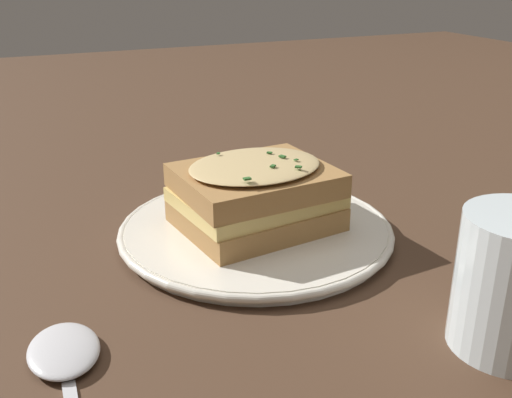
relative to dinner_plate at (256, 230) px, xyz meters
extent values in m
plane|color=#473021|center=(0.03, 0.00, -0.01)|extent=(2.40, 2.40, 0.00)
cylinder|color=silver|center=(0.00, 0.00, 0.00)|extent=(0.24, 0.24, 0.01)
torus|color=silver|center=(0.00, 0.00, 0.00)|extent=(0.25, 0.25, 0.01)
cube|color=#A37542|center=(0.00, 0.00, 0.02)|extent=(0.14, 0.12, 0.02)
cube|color=#E0C16B|center=(0.00, 0.00, 0.03)|extent=(0.14, 0.12, 0.01)
cube|color=#A37542|center=(0.00, 0.00, 0.05)|extent=(0.14, 0.12, 0.02)
ellipsoid|color=#DBBC7F|center=(0.00, 0.00, 0.06)|extent=(0.13, 0.11, 0.01)
cube|color=#2D6028|center=(-0.03, -0.04, 0.07)|extent=(0.01, 0.00, 0.00)
cube|color=#2D6028|center=(0.01, -0.02, 0.07)|extent=(0.01, 0.01, 0.00)
cube|color=#2D6028|center=(0.02, 0.02, 0.07)|extent=(0.01, 0.01, 0.00)
cube|color=#2D6028|center=(0.03, -0.03, 0.07)|extent=(0.01, 0.01, 0.00)
cube|color=#2D6028|center=(0.02, 0.00, 0.07)|extent=(0.01, 0.01, 0.00)
cube|color=#2D6028|center=(0.03, -0.01, 0.07)|extent=(0.00, 0.00, 0.00)
cube|color=#2D6028|center=(-0.02, 0.03, 0.07)|extent=(0.00, 0.00, 0.00)
ellipsoid|color=silver|center=(-0.18, -0.11, 0.00)|extent=(0.05, 0.06, 0.01)
camera|label=1|loc=(-0.20, -0.45, 0.23)|focal=42.00mm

